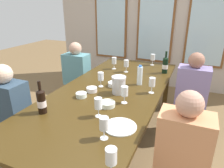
% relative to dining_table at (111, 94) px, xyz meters
% --- Properties ---
extents(ground_plane, '(12.00, 12.00, 0.00)m').
position_rel_dining_table_xyz_m(ground_plane, '(0.00, 0.00, -0.68)').
color(ground_plane, brown).
extents(back_wall_with_windows, '(4.31, 0.10, 2.90)m').
position_rel_dining_table_xyz_m(back_wall_with_windows, '(0.00, 2.25, 0.77)').
color(back_wall_with_windows, '#BDAFA1').
rests_on(back_wall_with_windows, ground).
extents(dining_table, '(1.11, 2.62, 0.74)m').
position_rel_dining_table_xyz_m(dining_table, '(0.00, 0.00, 0.00)').
color(dining_table, '#402D10').
rests_on(dining_table, ground).
extents(white_plate_0, '(0.27, 0.27, 0.01)m').
position_rel_dining_table_xyz_m(white_plate_0, '(0.37, -0.67, 0.06)').
color(white_plate_0, white).
rests_on(white_plate_0, dining_table).
extents(metal_pitcher, '(0.16, 0.16, 0.19)m').
position_rel_dining_table_xyz_m(metal_pitcher, '(0.12, -0.06, 0.16)').
color(metal_pitcher, silver).
rests_on(metal_pitcher, dining_table).
extents(wine_bottle_0, '(0.08, 0.08, 0.30)m').
position_rel_dining_table_xyz_m(wine_bottle_0, '(-0.35, -0.72, 0.17)').
color(wine_bottle_0, black).
rests_on(wine_bottle_0, dining_table).
extents(wine_bottle_1, '(0.08, 0.08, 0.31)m').
position_rel_dining_table_xyz_m(wine_bottle_1, '(0.46, 0.83, 0.17)').
color(wine_bottle_1, black).
rests_on(wine_bottle_1, dining_table).
extents(tasting_bowl_0, '(0.14, 0.14, 0.05)m').
position_rel_dining_table_xyz_m(tasting_bowl_0, '(0.00, 0.11, 0.08)').
color(tasting_bowl_0, white).
rests_on(tasting_bowl_0, dining_table).
extents(tasting_bowl_1, '(0.11, 0.11, 0.05)m').
position_rel_dining_table_xyz_m(tasting_bowl_1, '(-0.20, -0.31, 0.08)').
color(tasting_bowl_1, white).
rests_on(tasting_bowl_1, dining_table).
extents(tasting_bowl_2, '(0.15, 0.15, 0.05)m').
position_rel_dining_table_xyz_m(tasting_bowl_2, '(0.13, -0.38, 0.08)').
color(tasting_bowl_2, white).
rests_on(tasting_bowl_2, dining_table).
extents(tasting_bowl_3, '(0.12, 0.12, 0.05)m').
position_rel_dining_table_xyz_m(tasting_bowl_3, '(-0.16, -0.14, 0.08)').
color(tasting_bowl_3, white).
rests_on(tasting_bowl_3, dining_table).
extents(water_bottle, '(0.06, 0.06, 0.24)m').
position_rel_dining_table_xyz_m(water_bottle, '(0.26, 0.27, 0.17)').
color(water_bottle, white).
rests_on(water_bottle, dining_table).
extents(wine_glass_0, '(0.07, 0.07, 0.17)m').
position_rel_dining_table_xyz_m(wine_glass_0, '(0.14, -0.58, 0.18)').
color(wine_glass_0, white).
rests_on(wine_glass_0, dining_table).
extents(wine_glass_1, '(0.07, 0.07, 0.17)m').
position_rel_dining_table_xyz_m(wine_glass_1, '(-0.05, 0.66, 0.18)').
color(wine_glass_1, white).
rests_on(wine_glass_1, dining_table).
extents(wine_glass_2, '(0.07, 0.07, 0.17)m').
position_rel_dining_table_xyz_m(wine_glass_2, '(0.26, -0.26, 0.18)').
color(wine_glass_2, white).
rests_on(wine_glass_2, dining_table).
extents(wine_glass_3, '(0.07, 0.07, 0.17)m').
position_rel_dining_table_xyz_m(wine_glass_3, '(-0.26, 0.73, 0.18)').
color(wine_glass_3, white).
rests_on(wine_glass_3, dining_table).
extents(wine_glass_4, '(0.07, 0.07, 0.17)m').
position_rel_dining_table_xyz_m(wine_glass_4, '(0.22, 1.15, 0.18)').
color(wine_glass_4, white).
rests_on(wine_glass_4, dining_table).
extents(wine_glass_5, '(0.07, 0.07, 0.17)m').
position_rel_dining_table_xyz_m(wine_glass_5, '(-0.14, 0.03, 0.18)').
color(wine_glass_5, white).
rests_on(wine_glass_5, dining_table).
extents(wine_glass_7, '(0.07, 0.07, 0.17)m').
position_rel_dining_table_xyz_m(wine_glass_7, '(0.45, 0.08, 0.18)').
color(wine_glass_7, white).
rests_on(wine_glass_7, dining_table).
extents(wine_glass_8, '(0.07, 0.07, 0.17)m').
position_rel_dining_table_xyz_m(wine_glass_8, '(0.49, -1.13, 0.18)').
color(wine_glass_8, white).
rests_on(wine_glass_8, dining_table).
extents(wine_glass_9, '(0.07, 0.07, 0.17)m').
position_rel_dining_table_xyz_m(wine_glass_9, '(0.32, -0.85, 0.18)').
color(wine_glass_9, white).
rests_on(wine_glass_9, dining_table).
extents(seated_person_0, '(0.38, 0.24, 1.11)m').
position_rel_dining_table_xyz_m(seated_person_0, '(-0.85, -0.65, -0.15)').
color(seated_person_0, '#252344').
rests_on(seated_person_0, ground).
extents(seated_person_1, '(0.38, 0.24, 1.11)m').
position_rel_dining_table_xyz_m(seated_person_1, '(0.85, -0.61, -0.15)').
color(seated_person_1, '#353138').
rests_on(seated_person_1, ground).
extents(seated_person_2, '(0.38, 0.24, 1.11)m').
position_rel_dining_table_xyz_m(seated_person_2, '(-0.85, 0.63, -0.15)').
color(seated_person_2, '#2A2D3D').
rests_on(seated_person_2, ground).
extents(seated_person_3, '(0.38, 0.24, 1.11)m').
position_rel_dining_table_xyz_m(seated_person_3, '(0.85, 0.61, -0.15)').
color(seated_person_3, '#2C3A3F').
rests_on(seated_person_3, ground).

